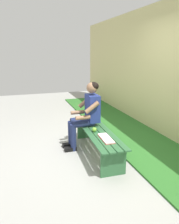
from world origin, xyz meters
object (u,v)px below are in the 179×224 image
apple (94,130)px  book_open (106,138)px  bench_near (98,136)px  person_seated (86,113)px

apple → book_open: size_ratio=0.19×
bench_near → book_open: (-0.40, 0.01, 0.11)m
bench_near → book_open: 0.41m
apple → book_open: (-0.35, -0.07, -0.03)m
person_seated → apple: 0.43m
bench_near → apple: bearing=119.1°
bench_near → person_seated: person_seated is taller
bench_near → person_seated: (0.34, 0.10, 0.34)m
bench_near → book_open: size_ratio=4.20×
person_seated → book_open: (-0.73, -0.09, -0.23)m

